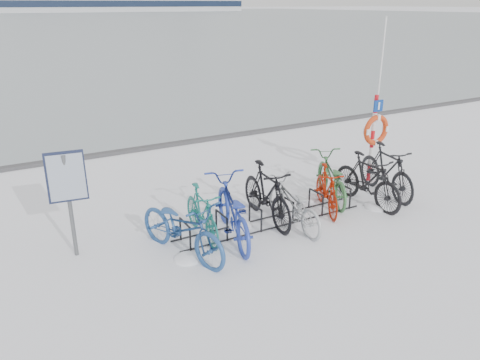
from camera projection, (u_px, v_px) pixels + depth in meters
The scene contains 15 objects.
ground at pixel (271, 223), 9.12m from camera, with size 900.00×900.00×0.00m, color white.
quay_edge at pixel (164, 145), 13.92m from camera, with size 400.00×0.25×0.10m, color #3F3F42.
bike_rack at pixel (271, 215), 9.06m from camera, with size 4.00×0.48×0.46m.
info_board at pixel (67, 183), 7.49m from camera, with size 0.64×0.31×1.84m.
lifebuoy_station at pixel (375, 130), 10.85m from camera, with size 0.72×0.22×3.76m.
bike_0 at pixel (182, 226), 7.81m from camera, with size 0.72×2.06×1.08m, color navy.
bike_1 at pixel (202, 212), 8.47m from camera, with size 0.46×1.62×0.97m, color #166960.
bike_2 at pixel (232, 209), 8.40m from camera, with size 0.75×2.16×1.13m, color #24399E.
bike_3 at pixel (267, 192), 9.06m from camera, with size 0.55×1.95×1.17m, color black.
bike_4 at pixel (293, 202), 8.87m from camera, with size 0.64×1.83×0.96m, color #A3A7AA.
bike_5 at pixel (327, 188), 9.57m from camera, with size 0.45×1.58×0.95m, color #921703.
bike_6 at pixel (331, 176), 10.13m from camera, with size 0.68×1.95×1.02m, color #336939.
bike_7 at pixel (368, 179), 9.83m from camera, with size 0.53×1.87×1.12m, color black.
bike_8 at pixel (387, 169), 10.34m from camera, with size 0.55×1.94×1.17m, color black.
snow_drifts at pixel (306, 213), 9.57m from camera, with size 5.38×1.66×0.19m.
Camera 1 is at (-4.54, -6.89, 4.03)m, focal length 35.00 mm.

